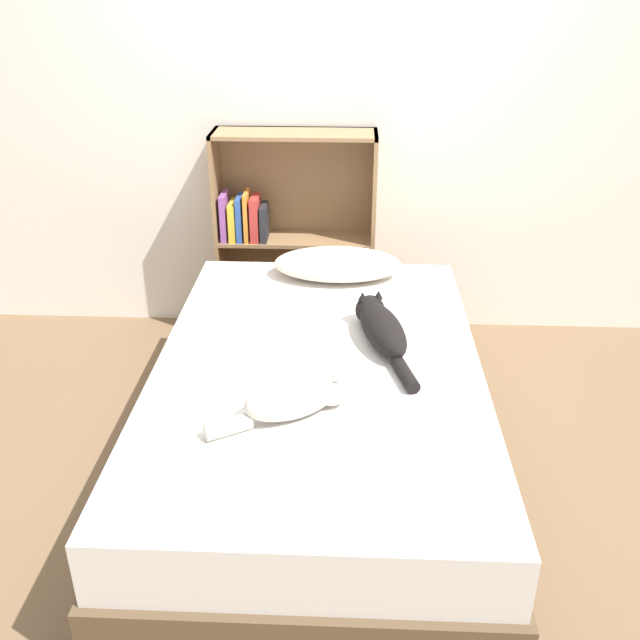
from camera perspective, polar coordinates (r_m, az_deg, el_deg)
The scene contains 7 objects.
ground_plane at distance 2.98m, azimuth -0.13°, elevation -12.47°, with size 8.00×8.00×0.00m, color brown.
wall_back at distance 3.79m, azimuth 0.92°, elevation 17.19°, with size 8.00×0.06×2.50m.
bed at distance 2.82m, azimuth -0.14°, elevation -8.24°, with size 1.25×1.99×0.55m.
pillow at distance 3.36m, azimuth 1.42°, elevation 4.50°, with size 0.60×0.33×0.13m.
cat_light at distance 2.34m, azimuth -1.75°, elevation -6.04°, with size 0.46×0.32×0.15m.
cat_dark at distance 2.79m, azimuth 4.91°, elevation -0.57°, with size 0.25×0.60×0.15m.
bookshelf at distance 3.85m, azimuth -2.44°, elevation 6.97°, with size 0.83×0.26×1.12m.
Camera 1 is at (0.11, -2.30, 1.90)m, focal length 40.00 mm.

